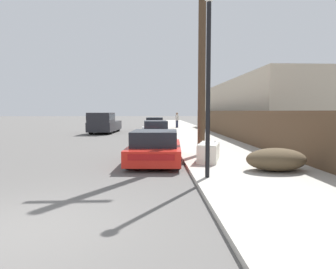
{
  "coord_description": "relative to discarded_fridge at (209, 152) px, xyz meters",
  "views": [
    {
      "loc": [
        2.11,
        -4.74,
        1.92
      ],
      "look_at": [
        2.76,
        9.14,
        0.83
      ],
      "focal_mm": 32.0,
      "sensor_mm": 36.0,
      "label": 1
    }
  ],
  "objects": [
    {
      "name": "parked_sports_car_red",
      "position": [
        -1.94,
        0.37,
        0.11
      ],
      "size": [
        2.12,
        4.21,
        1.22
      ],
      "rotation": [
        0.0,
        0.0,
        -0.07
      ],
      "color": "red",
      "rests_on": "ground"
    },
    {
      "name": "utility_pole",
      "position": [
        -0.03,
        1.55,
        4.49
      ],
      "size": [
        1.8,
        0.3,
        9.41
      ],
      "color": "#4C3826",
      "rests_on": "sidewalk_curb"
    },
    {
      "name": "car_parked_far",
      "position": [
        -1.9,
        19.42,
        0.17
      ],
      "size": [
        1.94,
        4.37,
        1.29
      ],
      "rotation": [
        0.0,
        0.0,
        -0.02
      ],
      "color": "#5B1E19",
      "rests_on": "ground"
    },
    {
      "name": "brush_pile",
      "position": [
        1.71,
        -1.88,
        0.02
      ],
      "size": [
        1.82,
        1.21,
        0.69
      ],
      "color": "brown",
      "rests_on": "sidewalk_curb"
    },
    {
      "name": "discarded_fridge",
      "position": [
        0.0,
        0.0,
        0.0
      ],
      "size": [
        1.1,
        1.76,
        0.67
      ],
      "rotation": [
        0.0,
        0.0,
        -0.28
      ],
      "color": "silver",
      "rests_on": "sidewalk_curb"
    },
    {
      "name": "building_right_house",
      "position": [
        7.26,
        15.57,
        1.8
      ],
      "size": [
        6.0,
        20.5,
        4.48
      ],
      "primitive_type": "cube",
      "color": "beige",
      "rests_on": "ground"
    },
    {
      "name": "car_parked_mid",
      "position": [
        -1.89,
        9.53,
        0.16
      ],
      "size": [
        1.9,
        4.12,
        1.28
      ],
      "rotation": [
        0.0,
        0.0,
        0.04
      ],
      "color": "silver",
      "rests_on": "ground"
    },
    {
      "name": "pickup_truck",
      "position": [
        -6.34,
        15.53,
        0.45
      ],
      "size": [
        2.31,
        5.49,
        1.79
      ],
      "rotation": [
        0.0,
        0.0,
        3.08
      ],
      "color": "#232328",
      "rests_on": "ground"
    },
    {
      "name": "street_lamp",
      "position": [
        -0.53,
        -2.67,
        2.5
      ],
      "size": [
        0.26,
        0.26,
        4.9
      ],
      "color": "black",
      "rests_on": "sidewalk_curb"
    },
    {
      "name": "wooden_fence",
      "position": [
        3.16,
        9.43,
        0.58
      ],
      "size": [
        0.08,
        29.53,
        1.82
      ],
      "primitive_type": "cube",
      "color": "brown",
      "rests_on": "sidewalk_curb"
    },
    {
      "name": "ground_plane",
      "position": [
        -4.09,
        -5.92,
        -0.44
      ],
      "size": [
        220.0,
        220.0,
        0.0
      ],
      "primitive_type": "plane",
      "color": "#595654"
    },
    {
      "name": "pedestrian",
      "position": [
        0.52,
        21.77,
        0.52
      ],
      "size": [
        0.34,
        0.34,
        1.65
      ],
      "color": "#282D42",
      "rests_on": "sidewalk_curb"
    },
    {
      "name": "sidewalk_curb",
      "position": [
        1.21,
        17.58,
        -0.38
      ],
      "size": [
        4.2,
        63.0,
        0.12
      ],
      "primitive_type": "cube",
      "color": "#ADA89E",
      "rests_on": "ground"
    }
  ]
}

